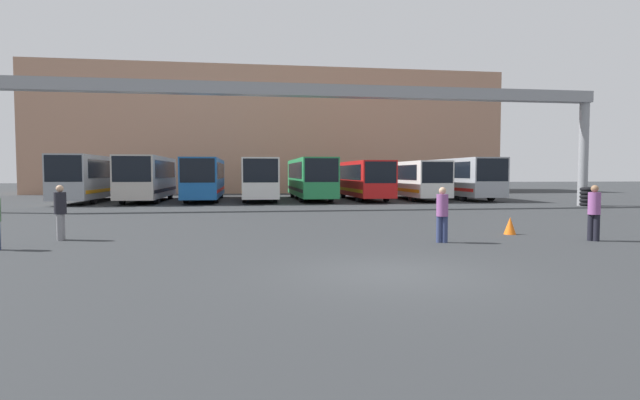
% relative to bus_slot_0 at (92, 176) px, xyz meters
% --- Properties ---
extents(ground_plane, '(200.00, 200.00, 0.00)m').
position_rel_bus_slot_0_xyz_m(ground_plane, '(14.24, -28.79, -1.92)').
color(ground_plane, '#2D3033').
extents(building_backdrop, '(49.25, 12.00, 13.07)m').
position_rel_bus_slot_0_xyz_m(building_backdrop, '(14.24, 18.46, 4.62)').
color(building_backdrop, tan).
rests_on(building_backdrop, ground).
extents(overhead_gantry, '(37.57, 0.80, 7.29)m').
position_rel_bus_slot_0_xyz_m(overhead_gantry, '(14.24, -9.56, 4.36)').
color(overhead_gantry, gray).
rests_on(overhead_gantry, ground).
extents(bus_slot_0, '(2.44, 11.67, 3.33)m').
position_rel_bus_slot_0_xyz_m(bus_slot_0, '(0.00, 0.00, 0.00)').
color(bus_slot_0, '#999EA5').
rests_on(bus_slot_0, ground).
extents(bus_slot_1, '(2.63, 10.68, 3.29)m').
position_rel_bus_slot_0_xyz_m(bus_slot_1, '(4.07, -0.50, -0.02)').
color(bus_slot_1, beige).
rests_on(bus_slot_1, ground).
extents(bus_slot_2, '(2.45, 12.12, 3.16)m').
position_rel_bus_slot_0_xyz_m(bus_slot_2, '(8.14, 0.22, -0.09)').
color(bus_slot_2, '#1959A5').
rests_on(bus_slot_2, ground).
extents(bus_slot_3, '(2.53, 11.57, 3.16)m').
position_rel_bus_slot_0_xyz_m(bus_slot_3, '(12.20, -0.05, -0.09)').
color(bus_slot_3, silver).
rests_on(bus_slot_3, ground).
extents(bus_slot_4, '(2.51, 12.38, 3.20)m').
position_rel_bus_slot_0_xyz_m(bus_slot_4, '(16.27, 0.35, -0.07)').
color(bus_slot_4, '#268C4C').
rests_on(bus_slot_4, ground).
extents(bus_slot_5, '(2.44, 10.28, 3.00)m').
position_rel_bus_slot_0_xyz_m(bus_slot_5, '(20.34, -0.70, -0.19)').
color(bus_slot_5, red).
rests_on(bus_slot_5, ground).
extents(bus_slot_6, '(2.48, 10.68, 2.99)m').
position_rel_bus_slot_0_xyz_m(bus_slot_6, '(24.41, -0.49, -0.19)').
color(bus_slot_6, silver).
rests_on(bus_slot_6, ground).
extents(bus_slot_7, '(2.61, 10.80, 3.24)m').
position_rel_bus_slot_0_xyz_m(bus_slot_7, '(28.48, -0.43, -0.05)').
color(bus_slot_7, '#999EA5').
rests_on(bus_slot_7, ground).
extents(pedestrian_mid_right, '(0.35, 0.35, 1.69)m').
position_rel_bus_slot_0_xyz_m(pedestrian_mid_right, '(17.12, -24.48, -1.02)').
color(pedestrian_mid_right, navy).
rests_on(pedestrian_mid_right, ground).
extents(pedestrian_near_left, '(0.36, 0.36, 1.74)m').
position_rel_bus_slot_0_xyz_m(pedestrian_near_left, '(5.44, -22.18, -0.99)').
color(pedestrian_near_left, gray).
rests_on(pedestrian_near_left, ground).
extents(pedestrian_near_right, '(0.36, 0.36, 1.74)m').
position_rel_bus_slot_0_xyz_m(pedestrian_near_right, '(21.94, -24.82, -0.99)').
color(pedestrian_near_right, black).
rests_on(pedestrian_near_right, ground).
extents(traffic_cone, '(0.41, 0.41, 0.60)m').
position_rel_bus_slot_0_xyz_m(traffic_cone, '(20.24, -22.89, -1.61)').
color(traffic_cone, orange).
rests_on(traffic_cone, ground).
extents(tire_stack, '(1.04, 1.04, 1.20)m').
position_rel_bus_slot_0_xyz_m(tire_stack, '(32.94, -9.81, -1.32)').
color(tire_stack, black).
rests_on(tire_stack, ground).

